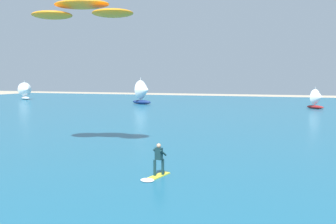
{
  "coord_description": "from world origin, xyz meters",
  "views": [
    {
      "loc": [
        5.86,
        -0.86,
        4.95
      ],
      "look_at": [
        0.08,
        16.05,
        3.15
      ],
      "focal_mm": 34.61,
      "sensor_mm": 36.0,
      "label": 1
    }
  ],
  "objects_px": {
    "kite": "(82,10)",
    "sailboat_far_left": "(318,99)",
    "kitesurfer": "(157,165)",
    "sailboat_mid_left": "(144,92)",
    "sailboat_center_horizon": "(26,91)"
  },
  "relations": [
    {
      "from": "kite",
      "to": "sailboat_mid_left",
      "type": "distance_m",
      "value": 42.52
    },
    {
      "from": "kitesurfer",
      "to": "sailboat_far_left",
      "type": "distance_m",
      "value": 45.37
    },
    {
      "from": "kitesurfer",
      "to": "kite",
      "type": "height_order",
      "value": "kite"
    },
    {
      "from": "kitesurfer",
      "to": "sailboat_mid_left",
      "type": "bearing_deg",
      "value": 113.8
    },
    {
      "from": "kite",
      "to": "sailboat_mid_left",
      "type": "xyz_separation_m",
      "value": [
        -12.66,
        39.99,
        -6.96
      ]
    },
    {
      "from": "kite",
      "to": "sailboat_mid_left",
      "type": "height_order",
      "value": "kite"
    },
    {
      "from": "kite",
      "to": "kitesurfer",
      "type": "bearing_deg",
      "value": -30.91
    },
    {
      "from": "kite",
      "to": "sailboat_center_horizon",
      "type": "height_order",
      "value": "kite"
    },
    {
      "from": "sailboat_mid_left",
      "to": "sailboat_center_horizon",
      "type": "distance_m",
      "value": 32.81
    },
    {
      "from": "kitesurfer",
      "to": "sailboat_mid_left",
      "type": "distance_m",
      "value": 48.17
    },
    {
      "from": "kite",
      "to": "sailboat_center_horizon",
      "type": "xyz_separation_m",
      "value": [
        -45.22,
        43.98,
        -7.26
      ]
    },
    {
      "from": "sailboat_mid_left",
      "to": "sailboat_center_horizon",
      "type": "xyz_separation_m",
      "value": [
        -32.56,
        3.99,
        -0.29
      ]
    },
    {
      "from": "kite",
      "to": "sailboat_center_horizon",
      "type": "relative_size",
      "value": 1.56
    },
    {
      "from": "kite",
      "to": "sailboat_far_left",
      "type": "bearing_deg",
      "value": 64.89
    },
    {
      "from": "kitesurfer",
      "to": "sailboat_mid_left",
      "type": "relative_size",
      "value": 0.39
    }
  ]
}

